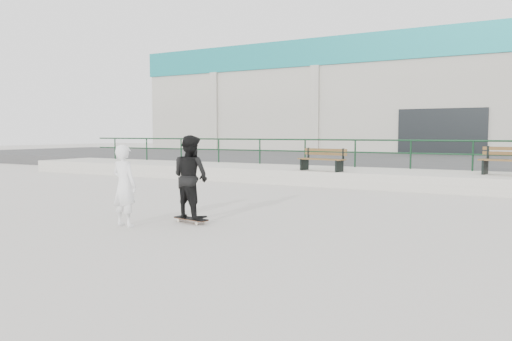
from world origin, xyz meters
The scene contains 9 objects.
ground centered at (0.00, 0.00, 0.00)m, with size 120.00×120.00×0.00m, color #B4B0A4.
ledge centered at (0.00, 9.50, 0.25)m, with size 30.00×3.00×0.50m, color #B8B6A8.
parking_strip centered at (0.00, 18.00, 0.25)m, with size 60.00×14.00×0.50m, color #383838.
railing centered at (0.00, 10.80, 1.24)m, with size 28.00×0.06×1.03m.
commercial_building centered at (0.00, 31.99, 4.58)m, with size 44.20×16.33×8.00m.
bench_left centered at (-1.36, 8.46, 0.87)m, with size 1.70×0.79×0.75m.
skateboard centered at (-1.09, 0.81, 0.07)m, with size 0.80×0.34×0.09m.
standing_skater centered at (-1.09, 0.81, 0.90)m, with size 0.79×0.61×1.62m, color black.
seated_skater centered at (-1.94, -0.11, 0.77)m, with size 0.56×0.37×1.54m, color white.
Camera 1 is at (4.71, -7.02, 1.75)m, focal length 35.00 mm.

